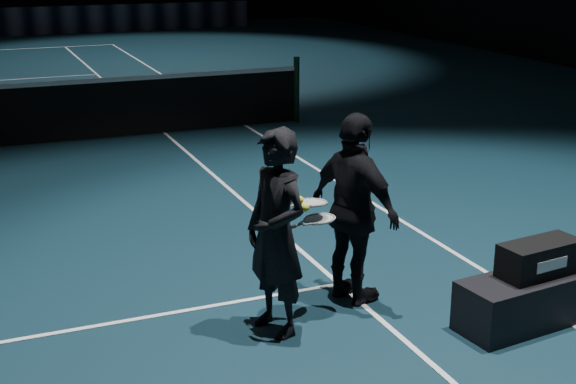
# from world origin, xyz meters

# --- Properties ---
(net_post_right) EXTENTS (0.10, 0.10, 1.10)m
(net_post_right) POSITION_xyz_m (6.40, 0.00, 0.55)
(net_post_right) COLOR black
(net_post_right) RESTS_ON floor
(player_bench) EXTENTS (1.41, 0.61, 0.41)m
(player_bench) POSITION_xyz_m (5.25, -7.65, 0.21)
(player_bench) COLOR black
(player_bench) RESTS_ON floor
(racket_bag) EXTENTS (0.71, 0.37, 0.27)m
(racket_bag) POSITION_xyz_m (5.25, -7.65, 0.55)
(racket_bag) COLOR black
(racket_bag) RESTS_ON player_bench
(bag_signature) EXTENTS (0.32, 0.04, 0.09)m
(bag_signature) POSITION_xyz_m (5.25, -7.80, 0.55)
(bag_signature) COLOR white
(bag_signature) RESTS_ON racket_bag
(player_a) EXTENTS (0.56, 0.69, 1.63)m
(player_a) POSITION_xyz_m (3.27, -7.00, 0.81)
(player_a) COLOR black
(player_a) RESTS_ON floor
(player_b) EXTENTS (0.67, 1.03, 1.63)m
(player_b) POSITION_xyz_m (4.08, -6.73, 0.81)
(player_b) COLOR black
(player_b) RESTS_ON floor
(racket_lower) EXTENTS (0.71, 0.43, 0.03)m
(racket_lower) POSITION_xyz_m (3.70, -6.86, 0.83)
(racket_lower) COLOR black
(racket_lower) RESTS_ON player_a
(racket_upper) EXTENTS (0.71, 0.46, 0.10)m
(racket_upper) POSITION_xyz_m (3.64, -6.83, 0.96)
(racket_upper) COLOR black
(racket_upper) RESTS_ON player_b
(tennis_balls) EXTENTS (0.12, 0.10, 0.12)m
(tennis_balls) POSITION_xyz_m (3.51, -6.91, 0.98)
(tennis_balls) COLOR yellow
(tennis_balls) RESTS_ON racket_upper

